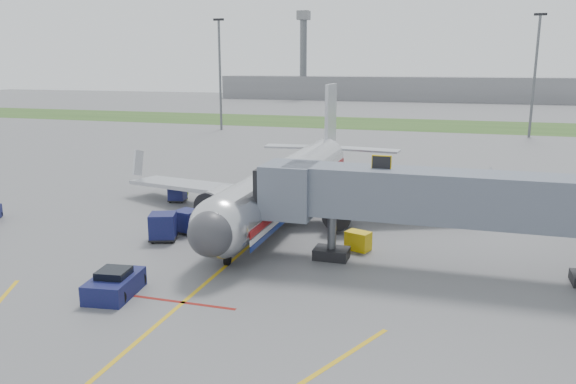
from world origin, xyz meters
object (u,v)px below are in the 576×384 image
(airliner, at_px, (289,182))
(pushback_tug, at_px, (115,284))
(belt_loader, at_px, (261,205))
(ramp_worker, at_px, (186,191))

(airliner, height_order, pushback_tug, airliner)
(airliner, distance_m, belt_loader, 3.33)
(pushback_tug, height_order, ramp_worker, ramp_worker)
(airliner, bearing_deg, pushback_tug, -101.64)
(pushback_tug, bearing_deg, belt_loader, 85.61)
(airliner, relative_size, pushback_tug, 9.38)
(airliner, height_order, ramp_worker, airliner)
(airliner, bearing_deg, belt_loader, 179.81)
(ramp_worker, bearing_deg, pushback_tug, -119.63)
(belt_loader, bearing_deg, ramp_worker, 168.10)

